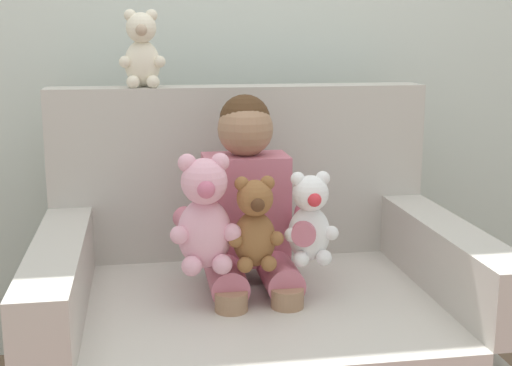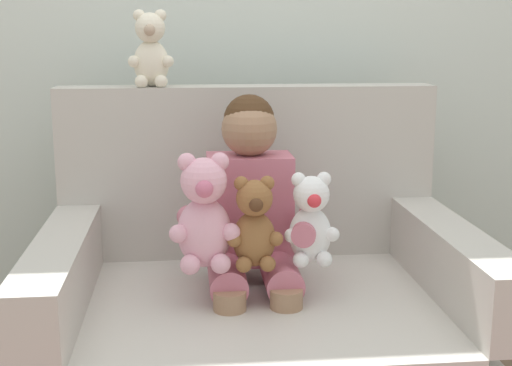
# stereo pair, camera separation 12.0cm
# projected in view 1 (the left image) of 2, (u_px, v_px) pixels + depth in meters

# --- Properties ---
(back_wall) EXTENTS (6.00, 0.10, 2.60)m
(back_wall) POSITION_uv_depth(u_px,v_px,m) (225.00, 16.00, 2.69)
(back_wall) COLOR silver
(back_wall) RESTS_ON ground
(armchair) EXTENTS (1.27, 0.97, 1.06)m
(armchair) POSITION_uv_depth(u_px,v_px,m) (256.00, 334.00, 2.18)
(armchair) COLOR #BCB7AD
(armchair) RESTS_ON ground
(seated_child) EXTENTS (0.45, 0.39, 0.82)m
(seated_child) POSITION_uv_depth(u_px,v_px,m) (249.00, 219.00, 2.14)
(seated_child) COLOR #C66B7F
(seated_child) RESTS_ON armchair
(plush_brown) EXTENTS (0.16, 0.13, 0.27)m
(plush_brown) POSITION_uv_depth(u_px,v_px,m) (255.00, 225.00, 1.99)
(plush_brown) COLOR brown
(plush_brown) RESTS_ON armchair
(plush_white) EXTENTS (0.16, 0.13, 0.27)m
(plush_white) POSITION_uv_depth(u_px,v_px,m) (310.00, 220.00, 2.04)
(plush_white) COLOR white
(plush_white) RESTS_ON armchair
(plush_pink) EXTENTS (0.20, 0.16, 0.33)m
(plush_pink) POSITION_uv_depth(u_px,v_px,m) (205.00, 216.00, 1.97)
(plush_pink) COLOR #EAA8BC
(plush_pink) RESTS_ON armchair
(plush_cream_on_backrest) EXTENTS (0.15, 0.12, 0.25)m
(plush_cream_on_backrest) POSITION_uv_depth(u_px,v_px,m) (142.00, 51.00, 2.30)
(plush_cream_on_backrest) COLOR silver
(plush_cream_on_backrest) RESTS_ON armchair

